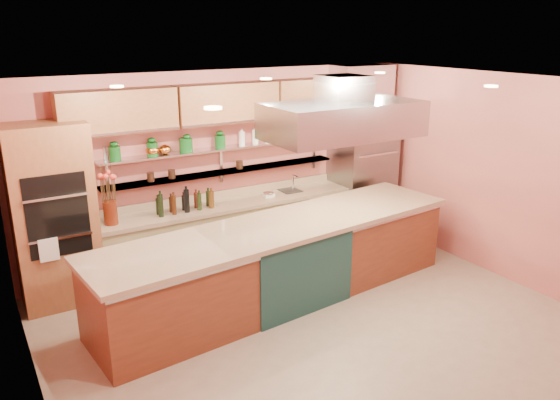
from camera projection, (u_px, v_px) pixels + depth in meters
floor at (318, 326)px, 6.46m from camera, size 6.00×5.00×0.02m
ceiling at (323, 84)px, 5.61m from camera, size 6.00×5.00×0.02m
wall_back at (223, 166)px, 8.08m from camera, size 6.00×0.04×2.80m
wall_front at (516, 308)px, 3.99m from camera, size 6.00×0.04×2.80m
wall_left at (26, 273)px, 4.56m from camera, size 0.04×5.00×2.80m
wall_right at (499, 177)px, 7.50m from camera, size 0.04×5.00×2.80m
oven_stack at (54, 216)px, 6.69m from camera, size 0.95×0.64×2.30m
refrigerator at (362, 174)px, 9.04m from camera, size 0.95×0.72×2.10m
back_counter at (231, 232)px, 8.09m from camera, size 3.84×0.64×0.93m
wall_shelf_lower at (224, 172)px, 7.96m from camera, size 3.60×0.26×0.03m
wall_shelf_upper at (224, 148)px, 7.86m from camera, size 3.60×0.26×0.03m
upper_cabinets at (227, 103)px, 7.64m from camera, size 4.60×0.36×0.55m
range_hood at (343, 120)px, 6.88m from camera, size 2.00×1.00×0.45m
ceiling_downlights at (312, 86)px, 5.78m from camera, size 4.00×2.80×0.02m
island at (282, 261)px, 6.96m from camera, size 4.96×1.53×1.02m
flower_vase at (110, 213)px, 7.01m from camera, size 0.18×0.18×0.31m
oil_bottle_cluster at (185, 202)px, 7.52m from camera, size 0.88×0.36×0.28m
kitchen_scale at (269, 194)px, 8.20m from camera, size 0.19×0.16×0.09m
bar_faucet at (293, 183)px, 8.50m from camera, size 0.04×0.04×0.24m
copper_kettle at (165, 149)px, 7.41m from camera, size 0.20×0.20×0.13m
green_canister at (185, 145)px, 7.54m from camera, size 0.19×0.19×0.19m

